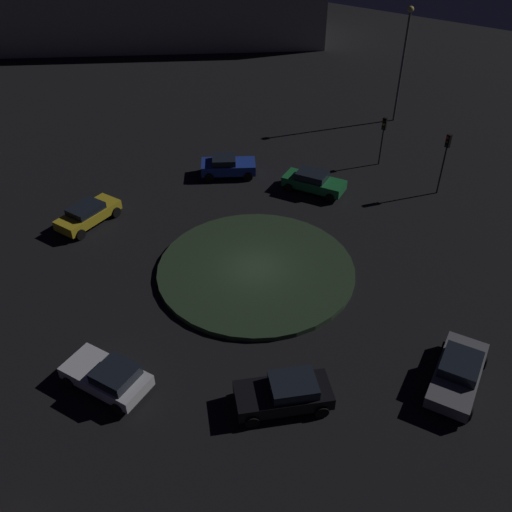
{
  "coord_description": "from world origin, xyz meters",
  "views": [
    {
      "loc": [
        -20.44,
        -14.47,
        20.02
      ],
      "look_at": [
        0.0,
        0.0,
        1.1
      ],
      "focal_mm": 38.95,
      "sensor_mm": 36.0,
      "label": 1
    }
  ],
  "objects_px": {
    "traffic_light_east": "(446,152)",
    "store_building": "(156,3)",
    "car_black": "(285,393)",
    "car_white": "(108,376)",
    "car_grey": "(458,372)",
    "car_blue": "(228,166)",
    "car_yellow": "(88,214)",
    "streetlamp_east": "(404,52)",
    "car_green": "(314,182)",
    "traffic_light_east_near": "(383,132)"
  },
  "relations": [
    {
      "from": "car_grey",
      "to": "store_building",
      "type": "height_order",
      "value": "store_building"
    },
    {
      "from": "car_green",
      "to": "car_blue",
      "type": "bearing_deg",
      "value": -173.63
    },
    {
      "from": "car_white",
      "to": "store_building",
      "type": "distance_m",
      "value": 55.55
    },
    {
      "from": "car_black",
      "to": "streetlamp_east",
      "type": "bearing_deg",
      "value": -119.27
    },
    {
      "from": "car_grey",
      "to": "car_black",
      "type": "bearing_deg",
      "value": -52.85
    },
    {
      "from": "traffic_light_east",
      "to": "store_building",
      "type": "height_order",
      "value": "store_building"
    },
    {
      "from": "car_white",
      "to": "streetlamp_east",
      "type": "bearing_deg",
      "value": -92.0
    },
    {
      "from": "car_yellow",
      "to": "traffic_light_east",
      "type": "xyz_separation_m",
      "value": [
        16.77,
        -16.96,
        2.39
      ]
    },
    {
      "from": "car_grey",
      "to": "store_building",
      "type": "distance_m",
      "value": 59.01
    },
    {
      "from": "car_blue",
      "to": "traffic_light_east",
      "type": "height_order",
      "value": "traffic_light_east"
    },
    {
      "from": "car_green",
      "to": "traffic_light_east_near",
      "type": "relative_size",
      "value": 1.21
    },
    {
      "from": "car_yellow",
      "to": "traffic_light_east_near",
      "type": "relative_size",
      "value": 1.16
    },
    {
      "from": "car_white",
      "to": "car_yellow",
      "type": "height_order",
      "value": "car_white"
    },
    {
      "from": "car_blue",
      "to": "store_building",
      "type": "distance_m",
      "value": 36.83
    },
    {
      "from": "traffic_light_east",
      "to": "car_black",
      "type": "bearing_deg",
      "value": 23.09
    },
    {
      "from": "traffic_light_east",
      "to": "store_building",
      "type": "relative_size",
      "value": 0.11
    },
    {
      "from": "car_black",
      "to": "car_yellow",
      "type": "bearing_deg",
      "value": -59.79
    },
    {
      "from": "car_blue",
      "to": "traffic_light_east",
      "type": "bearing_deg",
      "value": -12.68
    },
    {
      "from": "car_black",
      "to": "car_green",
      "type": "xyz_separation_m",
      "value": [
        16.73,
        8.46,
        0.0
      ]
    },
    {
      "from": "traffic_light_east",
      "to": "car_grey",
      "type": "bearing_deg",
      "value": 43.3
    },
    {
      "from": "traffic_light_east_near",
      "to": "store_building",
      "type": "distance_m",
      "value": 39.87
    },
    {
      "from": "store_building",
      "to": "car_yellow",
      "type": "bearing_deg",
      "value": 87.23
    },
    {
      "from": "car_green",
      "to": "streetlamp_east",
      "type": "height_order",
      "value": "streetlamp_east"
    },
    {
      "from": "car_black",
      "to": "traffic_light_east",
      "type": "xyz_separation_m",
      "value": [
        21.54,
        1.2,
        2.38
      ]
    },
    {
      "from": "car_blue",
      "to": "car_black",
      "type": "relative_size",
      "value": 1.0
    },
    {
      "from": "car_green",
      "to": "car_white",
      "type": "bearing_deg",
      "value": -94.1
    },
    {
      "from": "streetlamp_east",
      "to": "store_building",
      "type": "height_order",
      "value": "streetlamp_east"
    },
    {
      "from": "car_black",
      "to": "traffic_light_east",
      "type": "bearing_deg",
      "value": -131.9
    },
    {
      "from": "car_black",
      "to": "car_green",
      "type": "distance_m",
      "value": 18.74
    },
    {
      "from": "car_white",
      "to": "car_yellow",
      "type": "distance_m",
      "value": 14.04
    },
    {
      "from": "car_white",
      "to": "streetlamp_east",
      "type": "relative_size",
      "value": 0.44
    },
    {
      "from": "car_blue",
      "to": "car_yellow",
      "type": "xyz_separation_m",
      "value": [
        -10.33,
        3.37,
        -0.03
      ]
    },
    {
      "from": "car_blue",
      "to": "car_white",
      "type": "xyz_separation_m",
      "value": [
        -18.86,
        -7.78,
        -0.06
      ]
    },
    {
      "from": "car_black",
      "to": "streetlamp_east",
      "type": "xyz_separation_m",
      "value": [
        31.53,
        8.94,
        5.18
      ]
    },
    {
      "from": "car_white",
      "to": "streetlamp_east",
      "type": "distance_m",
      "value": 35.75
    },
    {
      "from": "car_grey",
      "to": "streetlamp_east",
      "type": "distance_m",
      "value": 30.32
    },
    {
      "from": "car_black",
      "to": "car_grey",
      "type": "distance_m",
      "value": 7.95
    },
    {
      "from": "car_white",
      "to": "store_building",
      "type": "height_order",
      "value": "store_building"
    },
    {
      "from": "car_blue",
      "to": "car_black",
      "type": "bearing_deg",
      "value": -83.62
    },
    {
      "from": "car_blue",
      "to": "traffic_light_east_near",
      "type": "relative_size",
      "value": 1.14
    },
    {
      "from": "car_green",
      "to": "traffic_light_east",
      "type": "relative_size",
      "value": 1.02
    },
    {
      "from": "car_yellow",
      "to": "traffic_light_east",
      "type": "height_order",
      "value": "traffic_light_east"
    },
    {
      "from": "car_white",
      "to": "car_green",
      "type": "height_order",
      "value": "car_green"
    },
    {
      "from": "car_green",
      "to": "car_black",
      "type": "bearing_deg",
      "value": -71.29
    },
    {
      "from": "car_green",
      "to": "traffic_light_east_near",
      "type": "distance_m",
      "value": 7.0
    },
    {
      "from": "car_grey",
      "to": "traffic_light_east_near",
      "type": "height_order",
      "value": "traffic_light_east_near"
    },
    {
      "from": "car_blue",
      "to": "traffic_light_east_near",
      "type": "height_order",
      "value": "traffic_light_east_near"
    },
    {
      "from": "car_grey",
      "to": "car_yellow",
      "type": "xyz_separation_m",
      "value": [
        -0.76,
        23.89,
        0.01
      ]
    },
    {
      "from": "car_black",
      "to": "streetlamp_east",
      "type": "distance_m",
      "value": 33.19
    },
    {
      "from": "car_grey",
      "to": "streetlamp_east",
      "type": "bearing_deg",
      "value": -157.37
    }
  ]
}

